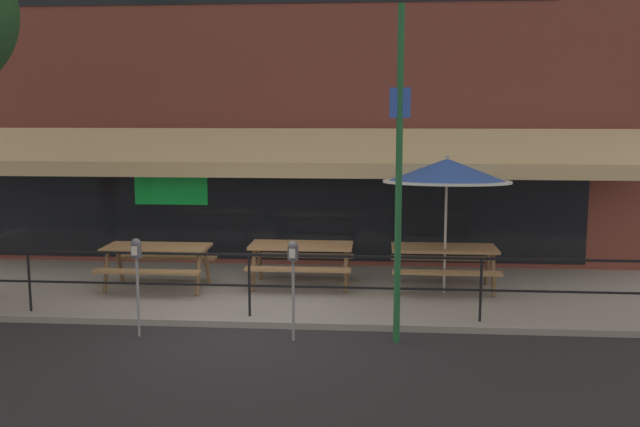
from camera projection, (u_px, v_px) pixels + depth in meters
name	position (u px, v px, depth m)	size (l,w,h in m)	color
ground_plane	(246.00, 328.00, 10.55)	(120.00, 120.00, 0.00)	#232326
patio_deck	(267.00, 291.00, 12.51)	(15.00, 4.00, 0.10)	gray
restaurant_building	(282.00, 60.00, 14.11)	(15.00, 1.60, 8.45)	brown
patio_railing	(249.00, 271.00, 10.73)	(13.84, 0.04, 0.97)	black
picnic_table_left	(157.00, 255.00, 12.38)	(1.80, 1.42, 0.76)	#997047
picnic_table_centre	(301.00, 253.00, 12.56)	(1.80, 1.42, 0.76)	#997047
picnic_table_right	(444.00, 256.00, 12.31)	(1.80, 1.42, 0.76)	#997047
patio_umbrella_right	(447.00, 172.00, 11.94)	(2.14, 2.14, 2.38)	#B7B2A8
parking_meter_near	(136.00, 258.00, 10.01)	(0.15, 0.16, 1.42)	gray
parking_meter_far	(293.00, 260.00, 9.83)	(0.15, 0.16, 1.42)	gray
street_sign_pole	(399.00, 174.00, 9.59)	(0.28, 0.09, 4.58)	#1E6033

